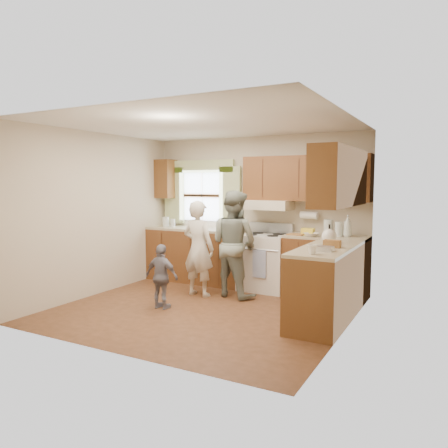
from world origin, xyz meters
The scene contains 6 objects.
room centered at (0.00, 0.00, 1.25)m, with size 3.80×3.80×3.80m.
kitchen_fixtures centered at (0.61, 1.08, 0.84)m, with size 3.80×2.25×2.15m.
stove centered at (0.30, 1.44, 0.47)m, with size 0.76×0.67×1.07m.
woman_left centered at (-0.46, 0.61, 0.73)m, with size 0.53×0.35×1.46m, color beige.
woman_right centered at (0.03, 0.85, 0.81)m, with size 0.79×0.61×1.62m, color #2A4137.
child centered at (-0.54, -0.23, 0.45)m, with size 0.52×0.22×0.89m, color slate.
Camera 1 is at (3.00, -5.01, 1.74)m, focal length 35.00 mm.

